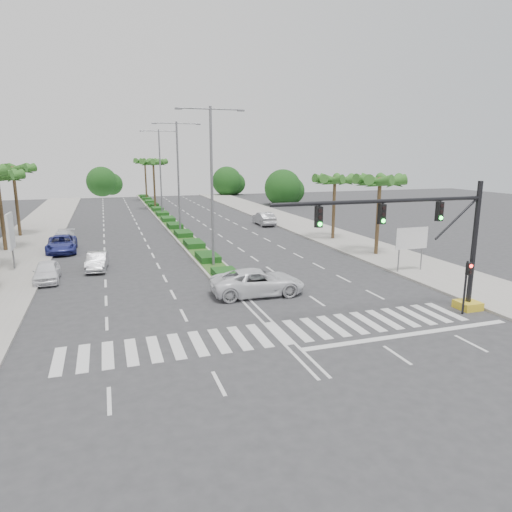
% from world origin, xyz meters
% --- Properties ---
extents(ground, '(160.00, 160.00, 0.00)m').
position_xyz_m(ground, '(0.00, 0.00, 0.00)').
color(ground, '#333335').
rests_on(ground, ground).
extents(footpath_right, '(6.00, 120.00, 0.15)m').
position_xyz_m(footpath_right, '(15.20, 20.00, 0.07)').
color(footpath_right, gray).
rests_on(footpath_right, ground).
extents(footpath_left, '(6.00, 120.00, 0.15)m').
position_xyz_m(footpath_left, '(-15.20, 20.00, 0.07)').
color(footpath_left, gray).
rests_on(footpath_left, ground).
extents(median, '(2.20, 75.00, 0.20)m').
position_xyz_m(median, '(0.00, 45.00, 0.10)').
color(median, gray).
rests_on(median, ground).
extents(median_grass, '(1.80, 75.00, 0.04)m').
position_xyz_m(median_grass, '(0.00, 45.00, 0.22)').
color(median_grass, '#25541D').
rests_on(median_grass, median).
extents(signal_gantry, '(12.60, 1.20, 7.20)m').
position_xyz_m(signal_gantry, '(9.27, -0.00, 3.46)').
color(signal_gantry, gold).
rests_on(signal_gantry, ground).
extents(pedestrian_signal, '(0.28, 0.36, 3.00)m').
position_xyz_m(pedestrian_signal, '(10.60, -0.68, 2.04)').
color(pedestrian_signal, black).
rests_on(pedestrian_signal, ground).
extents(direction_sign, '(2.70, 0.11, 3.40)m').
position_xyz_m(direction_sign, '(13.50, 7.99, 2.45)').
color(direction_sign, slate).
rests_on(direction_sign, ground).
extents(billboard_far, '(0.18, 2.10, 4.35)m').
position_xyz_m(billboard_far, '(-14.50, 18.00, 2.96)').
color(billboard_far, slate).
rests_on(billboard_far, ground).
extents(palm_left_end, '(4.57, 4.68, 7.75)m').
position_xyz_m(palm_left_end, '(-16.50, 34.00, 6.88)').
color(palm_left_end, brown).
rests_on(palm_left_end, ground).
extents(palm_right_near, '(4.57, 4.68, 7.05)m').
position_xyz_m(palm_right_near, '(14.50, 14.00, 6.20)').
color(palm_right_near, brown).
rests_on(palm_right_near, ground).
extents(palm_right_far, '(4.57, 4.68, 6.75)m').
position_xyz_m(palm_right_far, '(14.50, 22.00, 5.91)').
color(palm_right_far, brown).
rests_on(palm_right_far, ground).
extents(palm_median_a, '(4.57, 4.68, 8.05)m').
position_xyz_m(palm_median_a, '(0.00, 55.00, 7.17)').
color(palm_median_a, brown).
rests_on(palm_median_a, ground).
extents(palm_median_b, '(4.57, 4.68, 8.05)m').
position_xyz_m(palm_median_b, '(0.00, 70.00, 7.17)').
color(palm_median_b, brown).
rests_on(palm_median_b, ground).
extents(streetlight_near, '(5.10, 0.25, 12.00)m').
position_xyz_m(streetlight_near, '(0.00, 14.00, 6.81)').
color(streetlight_near, slate).
rests_on(streetlight_near, ground).
extents(streetlight_mid, '(5.10, 0.25, 12.00)m').
position_xyz_m(streetlight_mid, '(0.00, 30.00, 6.81)').
color(streetlight_mid, slate).
rests_on(streetlight_mid, ground).
extents(streetlight_far, '(5.10, 0.25, 12.00)m').
position_xyz_m(streetlight_far, '(0.00, 46.00, 6.81)').
color(streetlight_far, slate).
rests_on(streetlight_far, ground).
extents(car_parked_a, '(1.77, 4.15, 1.40)m').
position_xyz_m(car_parked_a, '(-11.80, 13.84, 0.70)').
color(car_parked_a, white).
rests_on(car_parked_a, ground).
extents(car_parked_b, '(1.75, 4.14, 1.33)m').
position_xyz_m(car_parked_b, '(-8.53, 16.21, 0.66)').
color(car_parked_b, '#A5A5A9').
rests_on(car_parked_b, ground).
extents(car_parked_c, '(2.62, 5.46, 1.50)m').
position_xyz_m(car_parked_c, '(-11.60, 24.07, 0.75)').
color(car_parked_c, navy).
rests_on(car_parked_c, ground).
extents(car_parked_d, '(2.41, 4.75, 1.32)m').
position_xyz_m(car_parked_d, '(-11.80, 27.60, 0.66)').
color(car_parked_d, white).
rests_on(car_parked_d, ground).
extents(car_crossing, '(5.97, 2.96, 1.63)m').
position_xyz_m(car_crossing, '(1.04, 6.34, 0.81)').
color(car_crossing, white).
rests_on(car_crossing, ground).
extents(car_right, '(1.82, 4.98, 1.63)m').
position_xyz_m(car_right, '(11.10, 33.82, 0.81)').
color(car_right, '#A1A0A5').
rests_on(car_right, ground).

